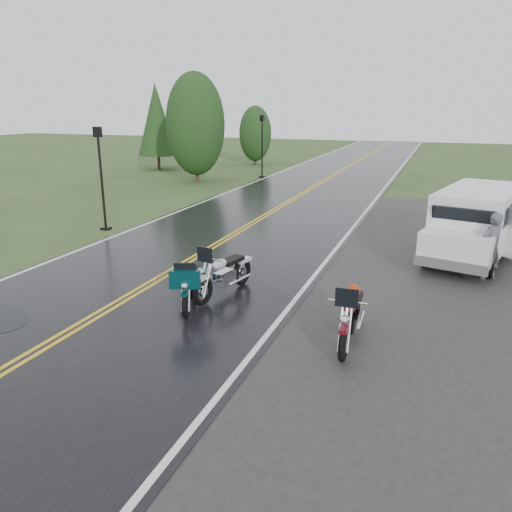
{
  "coord_description": "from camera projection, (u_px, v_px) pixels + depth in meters",
  "views": [
    {
      "loc": [
        6.76,
        -8.61,
        4.41
      ],
      "look_at": [
        2.8,
        2.0,
        1.0
      ],
      "focal_mm": 35.0,
      "sensor_mm": 36.0,
      "label": 1
    }
  ],
  "objects": [
    {
      "name": "lamp_post_far_left",
      "position": [
        262.0,
        146.0,
        31.47
      ],
      "size": [
        0.34,
        0.34,
        3.93
      ],
      "primitive_type": null,
      "color": "black",
      "rests_on": "ground"
    },
    {
      "name": "motorcycle_red",
      "position": [
        344.0,
        330.0,
        8.71
      ],
      "size": [
        0.9,
        2.26,
        1.31
      ],
      "primitive_type": null,
      "rotation": [
        0.0,
        0.0,
        0.04
      ],
      "color": "#5B0A13",
      "rests_on": "ground"
    },
    {
      "name": "tree_left_mid",
      "position": [
        196.0,
        136.0,
        29.65
      ],
      "size": [
        3.49,
        3.49,
        5.45
      ],
      "primitive_type": null,
      "color": "#1E3D19",
      "rests_on": "ground"
    },
    {
      "name": "van_white",
      "position": [
        430.0,
        231.0,
        13.93
      ],
      "size": [
        3.23,
        5.68,
        2.1
      ],
      "primitive_type": null,
      "rotation": [
        0.0,
        0.0,
        -0.24
      ],
      "color": "white",
      "rests_on": "ground"
    },
    {
      "name": "motorcycle_silver",
      "position": [
        203.0,
        280.0,
        11.2
      ],
      "size": [
        1.22,
        2.35,
        1.32
      ],
      "primitive_type": null,
      "rotation": [
        0.0,
        0.0,
        -0.19
      ],
      "color": "#B7BBBF",
      "rests_on": "ground"
    },
    {
      "name": "motorcycle_teal",
      "position": [
        185.0,
        294.0,
        10.5
      ],
      "size": [
        1.43,
        2.2,
        1.22
      ],
      "primitive_type": null,
      "rotation": [
        0.0,
        0.0,
        0.36
      ],
      "color": "#042F32",
      "rests_on": "ground"
    },
    {
      "name": "lamp_post_near_left",
      "position": [
        102.0,
        179.0,
        18.03
      ],
      "size": [
        0.32,
        0.32,
        3.76
      ],
      "primitive_type": null,
      "color": "black",
      "rests_on": "ground"
    },
    {
      "name": "person_at_van",
      "position": [
        491.0,
        247.0,
        12.95
      ],
      "size": [
        0.76,
        0.76,
        1.79
      ],
      "primitive_type": "imported",
      "rotation": [
        0.0,
        0.0,
        3.92
      ],
      "color": "#4C4D52",
      "rests_on": "ground"
    },
    {
      "name": "tree_left_far",
      "position": [
        255.0,
        140.0,
        38.64
      ],
      "size": [
        2.49,
        2.49,
        3.82
      ],
      "primitive_type": null,
      "color": "#1E3D19",
      "rests_on": "ground"
    },
    {
      "name": "pine_left_far",
      "position": [
        157.0,
        128.0,
        35.38
      ],
      "size": [
        2.79,
        2.79,
        5.82
      ],
      "primitive_type": null,
      "color": "#1E3D19",
      "rests_on": "ground"
    },
    {
      "name": "ground",
      "position": [
        109.0,
        310.0,
        11.26
      ],
      "size": [
        120.0,
        120.0,
        0.0
      ],
      "primitive_type": "plane",
      "color": "#2D471E",
      "rests_on": "ground"
    },
    {
      "name": "road",
      "position": [
        260.0,
        219.0,
        20.22
      ],
      "size": [
        8.0,
        100.0,
        0.04
      ],
      "primitive_type": "cube",
      "color": "black",
      "rests_on": "ground"
    }
  ]
}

